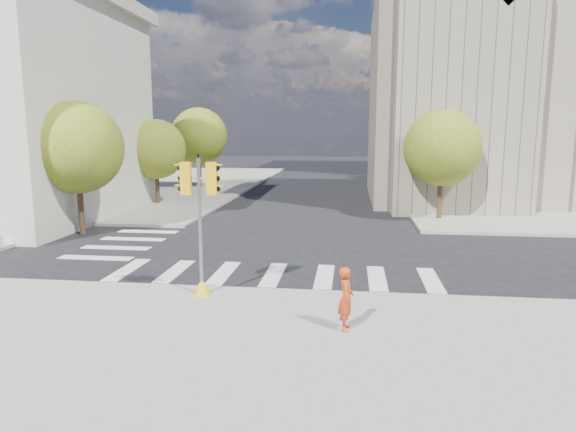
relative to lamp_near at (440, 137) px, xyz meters
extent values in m
plane|color=black|center=(-8.00, -14.00, -4.58)|extent=(160.00, 160.00, 0.00)
cube|color=gray|center=(-8.00, -25.00, -4.50)|extent=(30.00, 14.00, 0.15)
cube|color=gray|center=(12.00, 12.00, -4.50)|extent=(28.00, 40.00, 0.15)
cube|color=gray|center=(-28.00, 12.00, -4.50)|extent=(28.00, 40.00, 0.15)
cube|color=gray|center=(9.00, 6.00, 2.42)|extent=(26.00, 14.00, 14.00)
cube|color=gray|center=(1.00, 1.00, 2.42)|extent=(8.00, 8.00, 14.00)
cube|color=#9EA0A3|center=(14.00, 28.00, 10.42)|extent=(20.00, 18.00, 30.00)
cylinder|color=#382616|center=(-18.50, -10.00, -3.35)|extent=(0.28, 0.28, 2.45)
sphere|color=#44641C|center=(-18.50, -10.00, -0.37)|extent=(4.40, 4.40, 4.40)
cylinder|color=#382616|center=(-18.50, 0.00, -3.49)|extent=(0.28, 0.28, 2.17)
sphere|color=#44641C|center=(-18.50, 0.00, -0.81)|extent=(4.00, 4.00, 4.00)
cylinder|color=#382616|center=(-18.50, 10.00, -3.27)|extent=(0.28, 0.28, 2.62)
sphere|color=#44641C|center=(-18.50, 10.00, -0.03)|extent=(4.80, 4.80, 4.80)
cylinder|color=#382616|center=(-0.50, -4.00, -3.39)|extent=(0.28, 0.28, 2.38)
sphere|color=#44641C|center=(-0.50, -4.00, -0.52)|extent=(4.20, 4.20, 4.20)
cylinder|color=#382616|center=(-0.50, 8.00, -3.32)|extent=(0.28, 0.28, 2.52)
sphere|color=#44641C|center=(-0.50, 8.00, -0.22)|extent=(4.60, 4.60, 4.60)
cylinder|color=#382616|center=(-0.50, 20.00, -3.44)|extent=(0.28, 0.28, 2.27)
sphere|color=#44641C|center=(-0.50, 20.00, -0.70)|extent=(4.00, 4.00, 4.00)
cylinder|color=black|center=(0.00, 0.00, -0.43)|extent=(0.12, 0.12, 8.00)
cube|color=black|center=(0.00, 0.00, 3.57)|extent=(0.35, 0.18, 0.22)
cylinder|color=black|center=(0.00, 14.00, -0.43)|extent=(0.12, 0.12, 8.00)
cube|color=black|center=(0.00, 14.00, 3.57)|extent=(0.35, 0.18, 0.22)
cone|color=#ECA90C|center=(-9.84, -18.86, -4.18)|extent=(0.56, 0.56, 0.50)
cylinder|color=gray|center=(-9.84, -18.86, -2.38)|extent=(0.11, 0.11, 4.10)
cylinder|color=black|center=(-9.84, -18.86, -0.28)|extent=(0.07, 0.07, 0.12)
cylinder|color=gray|center=(-9.84, -18.86, -0.93)|extent=(0.90, 0.13, 0.06)
cube|color=#ECA90C|center=(-10.22, -18.89, -0.93)|extent=(0.32, 0.24, 0.95)
cube|color=#ECA90C|center=(-9.46, -18.83, -0.93)|extent=(0.32, 0.24, 0.95)
imported|color=red|center=(-5.52, -21.11, -3.63)|extent=(0.38, 0.58, 1.60)
camera|label=1|loc=(-5.46, -33.28, 0.46)|focal=32.00mm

